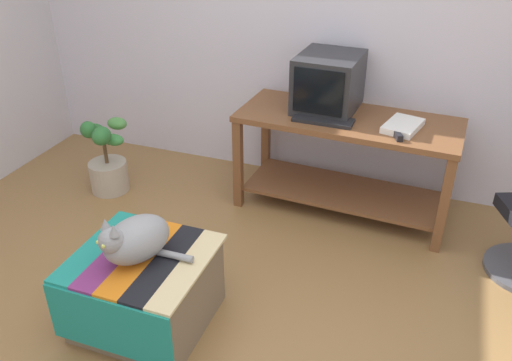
% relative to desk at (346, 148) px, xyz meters
% --- Properties ---
extents(ground_plane, '(14.00, 14.00, 0.00)m').
position_rel_desk_xyz_m(ground_plane, '(-0.32, -1.60, -0.49)').
color(ground_plane, olive).
extents(back_wall, '(8.00, 0.10, 2.60)m').
position_rel_desk_xyz_m(back_wall, '(-0.32, 0.45, 0.81)').
color(back_wall, silver).
rests_on(back_wall, ground_plane).
extents(desk, '(1.52, 0.68, 0.72)m').
position_rel_desk_xyz_m(desk, '(0.00, 0.00, 0.00)').
color(desk, brown).
rests_on(desk, ground_plane).
extents(tv_monitor, '(0.43, 0.50, 0.38)m').
position_rel_desk_xyz_m(tv_monitor, '(-0.18, 0.10, 0.41)').
color(tv_monitor, '#28282B').
rests_on(tv_monitor, desk).
extents(keyboard, '(0.40, 0.16, 0.02)m').
position_rel_desk_xyz_m(keyboard, '(-0.14, -0.13, 0.24)').
color(keyboard, black).
rests_on(keyboard, desk).
extents(book, '(0.26, 0.34, 0.04)m').
position_rel_desk_xyz_m(book, '(0.36, -0.06, 0.25)').
color(book, white).
rests_on(book, desk).
extents(ottoman_with_blanket, '(0.68, 0.67, 0.43)m').
position_rel_desk_xyz_m(ottoman_with_blanket, '(-0.74, -1.50, -0.27)').
color(ottoman_with_blanket, '#7A664C').
rests_on(ottoman_with_blanket, ground_plane).
extents(cat, '(0.46, 0.43, 0.29)m').
position_rel_desk_xyz_m(cat, '(-0.75, -1.52, 0.07)').
color(cat, gray).
rests_on(cat, ottoman_with_blanket).
extents(potted_plant, '(0.37, 0.37, 0.60)m').
position_rel_desk_xyz_m(potted_plant, '(-1.74, -0.37, -0.25)').
color(potted_plant, '#B7A893').
rests_on(potted_plant, ground_plane).
extents(stapler, '(0.08, 0.12, 0.04)m').
position_rel_desk_xyz_m(stapler, '(0.35, -0.22, 0.25)').
color(stapler, black).
rests_on(stapler, desk).
extents(pen, '(0.08, 0.12, 0.01)m').
position_rel_desk_xyz_m(pen, '(0.42, -0.03, 0.23)').
color(pen, '#B7B7BC').
rests_on(pen, desk).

